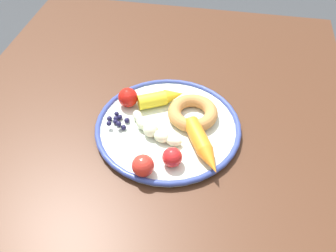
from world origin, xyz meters
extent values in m
cube|color=#482919|center=(0.00, 0.00, 0.71)|extent=(0.97, 0.89, 0.03)
cube|color=#4F2416|center=(0.43, -0.38, 0.35)|extent=(0.05, 0.05, 0.70)
cube|color=#4F2416|center=(0.43, 0.38, 0.35)|extent=(0.05, 0.05, 0.70)
cylinder|color=silver|center=(-0.06, -0.05, 0.73)|extent=(0.30, 0.30, 0.01)
torus|color=#354590|center=(-0.06, -0.05, 0.74)|extent=(0.31, 0.31, 0.01)
ellipsoid|color=beige|center=(-0.05, 0.02, 0.75)|extent=(0.04, 0.03, 0.02)
ellipsoid|color=beige|center=(-0.07, 0.01, 0.75)|extent=(0.04, 0.04, 0.02)
ellipsoid|color=beige|center=(-0.09, -0.02, 0.76)|extent=(0.04, 0.04, 0.03)
ellipsoid|color=beige|center=(-0.10, -0.04, 0.75)|extent=(0.03, 0.04, 0.02)
ellipsoid|color=beige|center=(-0.11, -0.07, 0.75)|extent=(0.02, 0.03, 0.02)
cylinder|color=orange|center=(-0.09, -0.11, 0.76)|extent=(0.09, 0.07, 0.03)
cone|color=orange|center=(-0.15, -0.14, 0.76)|extent=(0.06, 0.06, 0.03)
cylinder|color=yellow|center=(0.00, 0.00, 0.76)|extent=(0.06, 0.07, 0.03)
cone|color=yellow|center=(0.03, -0.05, 0.76)|extent=(0.05, 0.05, 0.03)
torus|color=#BF8042|center=(-0.02, -0.09, 0.75)|extent=(0.15, 0.15, 0.03)
sphere|color=#191638|center=(-0.07, 0.07, 0.75)|extent=(0.01, 0.01, 0.01)
sphere|color=#191638|center=(-0.08, 0.04, 0.75)|extent=(0.01, 0.01, 0.01)
sphere|color=#191638|center=(-0.07, 0.06, 0.75)|extent=(0.01, 0.01, 0.01)
sphere|color=#191638|center=(-0.05, 0.07, 0.75)|extent=(0.01, 0.01, 0.01)
sphere|color=#191638|center=(-0.06, 0.04, 0.75)|extent=(0.01, 0.01, 0.01)
sphere|color=#191638|center=(-0.05, 0.06, 0.75)|extent=(0.01, 0.01, 0.01)
sphere|color=#191638|center=(-0.06, 0.08, 0.75)|extent=(0.01, 0.01, 0.01)
sphere|color=#191638|center=(-0.06, 0.07, 0.75)|extent=(0.01, 0.01, 0.01)
sphere|color=#191638|center=(-0.09, 0.07, 0.75)|extent=(0.01, 0.01, 0.01)
sphere|color=#191638|center=(-0.08, 0.05, 0.75)|extent=(0.01, 0.01, 0.01)
sphere|color=red|center=(-0.19, -0.02, 0.76)|extent=(0.04, 0.04, 0.04)
sphere|color=red|center=(-0.16, -0.07, 0.76)|extent=(0.04, 0.04, 0.04)
sphere|color=red|center=(-0.01, 0.05, 0.76)|extent=(0.04, 0.04, 0.04)
camera|label=1|loc=(-0.60, -0.15, 1.30)|focal=39.66mm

